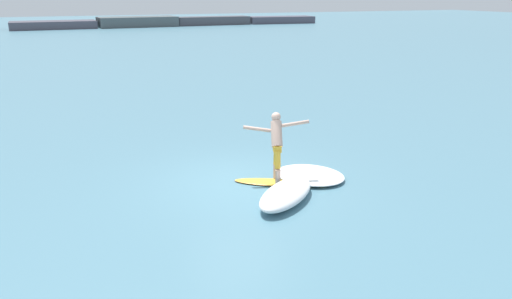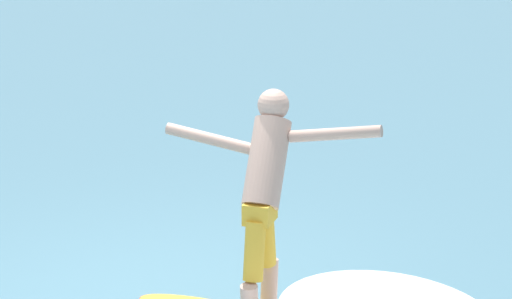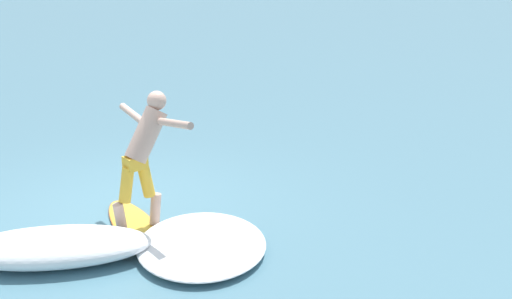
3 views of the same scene
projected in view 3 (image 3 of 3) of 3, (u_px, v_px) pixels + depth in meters
name	position (u px, v px, depth m)	size (l,w,h in m)	color
ground_plane	(119.00, 206.00, 9.83)	(200.00, 200.00, 0.00)	teal
surfboard	(140.00, 232.00, 8.95)	(2.24, 1.60, 0.20)	yellow
surfer	(145.00, 149.00, 8.73)	(1.62, 0.94, 1.74)	#CAA18D
wave_foam_at_tail	(202.00, 245.00, 8.49)	(2.34, 2.42, 0.17)	white
wave_foam_at_nose	(55.00, 247.00, 8.20)	(2.26, 2.16, 0.37)	white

